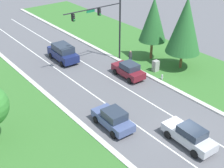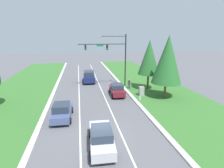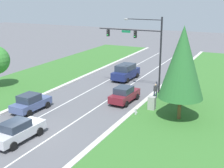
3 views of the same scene
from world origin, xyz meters
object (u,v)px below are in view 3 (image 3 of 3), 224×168
at_px(utility_cabinet, 152,103).
at_px(conifer_far_right_tree, 182,62).
at_px(burgundy_sedan, 124,94).
at_px(fire_hydrant, 136,112).
at_px(pedestrian, 155,90).
at_px(slate_blue_sedan, 31,103).
at_px(traffic_signal_mast, 143,43).
at_px(silver_sedan, 18,131).
at_px(navy_suv, 126,72).
at_px(conifer_near_right_tree, 183,55).

relative_size(utility_cabinet, conifer_far_right_tree, 0.16).
distance_m(burgundy_sedan, fire_hydrant, 3.88).
bearing_deg(pedestrian, slate_blue_sedan, 51.11).
distance_m(traffic_signal_mast, slate_blue_sedan, 14.19).
relative_size(traffic_signal_mast, pedestrian, 5.20).
distance_m(slate_blue_sedan, burgundy_sedan, 9.70).
relative_size(slate_blue_sedan, burgundy_sedan, 0.99).
distance_m(silver_sedan, pedestrian, 16.03).
height_order(traffic_signal_mast, navy_suv, traffic_signal_mast).
height_order(fire_hydrant, conifer_far_right_tree, conifer_far_right_tree).
height_order(traffic_signal_mast, conifer_far_right_tree, traffic_signal_mast).
distance_m(pedestrian, fire_hydrant, 5.62).
height_order(navy_suv, fire_hydrant, navy_suv).
bearing_deg(pedestrian, silver_sedan, 74.89).
bearing_deg(utility_cabinet, conifer_far_right_tree, -21.81).
height_order(slate_blue_sedan, conifer_far_right_tree, conifer_far_right_tree).
xyz_separation_m(utility_cabinet, conifer_near_right_tree, (2.15, 2.95, 4.53)).
xyz_separation_m(burgundy_sedan, fire_hydrant, (2.47, -2.94, -0.53)).
bearing_deg(silver_sedan, traffic_signal_mast, 78.59).
bearing_deg(slate_blue_sedan, fire_hydrant, 21.87).
distance_m(traffic_signal_mast, utility_cabinet, 8.13).
bearing_deg(fire_hydrant, conifer_near_right_tree, 57.96).
bearing_deg(navy_suv, burgundy_sedan, -64.90).
xyz_separation_m(silver_sedan, utility_cabinet, (7.28, 11.06, -0.17)).
xyz_separation_m(pedestrian, fire_hydrant, (-0.11, -5.58, -0.59)).
bearing_deg(conifer_far_right_tree, traffic_signal_mast, 132.57).
xyz_separation_m(slate_blue_sedan, pedestrian, (9.89, 9.04, 0.07)).
bearing_deg(pedestrian, fire_hydrant, 97.50).
bearing_deg(burgundy_sedan, silver_sedan, -104.98).
distance_m(utility_cabinet, conifer_far_right_tree, 5.73).
xyz_separation_m(navy_suv, burgundy_sedan, (3.56, -8.57, -0.20)).
distance_m(slate_blue_sedan, silver_sedan, 6.59).
relative_size(navy_suv, pedestrian, 2.99).
relative_size(traffic_signal_mast, fire_hydrant, 12.55).
relative_size(slate_blue_sedan, utility_cabinet, 3.12).
bearing_deg(slate_blue_sedan, conifer_far_right_tree, 19.44).
distance_m(navy_suv, conifer_far_right_tree, 15.32).
distance_m(slate_blue_sedan, conifer_far_right_tree, 15.08).
distance_m(slate_blue_sedan, pedestrian, 13.39).
height_order(traffic_signal_mast, conifer_near_right_tree, traffic_signal_mast).
xyz_separation_m(slate_blue_sedan, conifer_far_right_tree, (13.75, 4.21, 4.53)).
bearing_deg(fire_hydrant, silver_sedan, -124.96).
height_order(burgundy_sedan, conifer_far_right_tree, conifer_far_right_tree).
height_order(slate_blue_sedan, pedestrian, slate_blue_sedan).
height_order(utility_cabinet, conifer_far_right_tree, conifer_far_right_tree).
height_order(navy_suv, conifer_far_right_tree, conifer_far_right_tree).
relative_size(navy_suv, fire_hydrant, 7.21).
xyz_separation_m(navy_suv, silver_sedan, (-0.32, -20.59, -0.21)).
bearing_deg(burgundy_sedan, conifer_far_right_tree, -15.77).
bearing_deg(traffic_signal_mast, utility_cabinet, -60.42).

